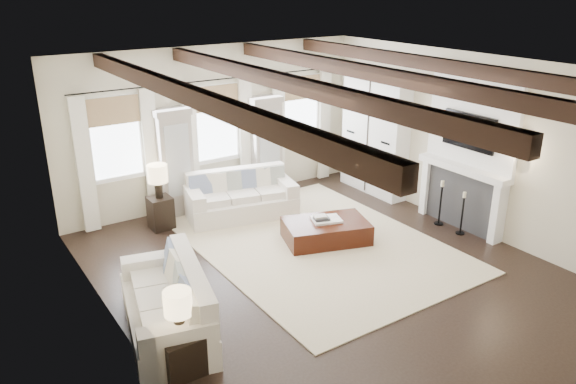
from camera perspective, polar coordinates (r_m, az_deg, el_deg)
ground at (r=9.09m, az=3.94°, el=-8.01°), size 7.50×7.50×0.00m
room_shell at (r=9.47m, az=4.52°, el=5.52°), size 6.54×7.54×3.22m
area_rug at (r=9.91m, az=2.99°, el=-5.36°), size 3.75×4.98×0.02m
sofa_back at (r=11.01m, az=-4.86°, el=-0.61°), size 2.25×1.38×0.90m
sofa_left at (r=7.66m, az=-11.80°, el=-11.24°), size 1.42×2.29×0.91m
ottoman at (r=9.99m, az=3.88°, el=-4.02°), size 1.66×1.31×0.38m
tray at (r=9.94m, az=3.92°, el=-2.81°), size 0.59×0.52×0.04m
book_lower at (r=9.88m, az=3.43°, el=-2.71°), size 0.31×0.27×0.04m
book_upper at (r=9.88m, az=3.28°, el=-2.48°), size 0.26×0.23×0.03m
side_table_front at (r=7.00m, az=-10.75°, el=-15.69°), size 0.51×0.51×0.51m
lamp_front at (r=6.65m, az=-11.13°, el=-11.23°), size 0.33×0.33×0.57m
side_table_back at (r=10.71m, az=-12.80°, el=-2.07°), size 0.41×0.41×0.61m
lamp_back at (r=10.45m, az=-13.12°, el=1.65°), size 0.37×0.37×0.63m
candlestick_near at (r=10.67m, az=17.25°, el=-2.41°), size 0.17×0.17×0.82m
candlestick_far at (r=10.96m, az=15.20°, el=-1.42°), size 0.18×0.18×0.88m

